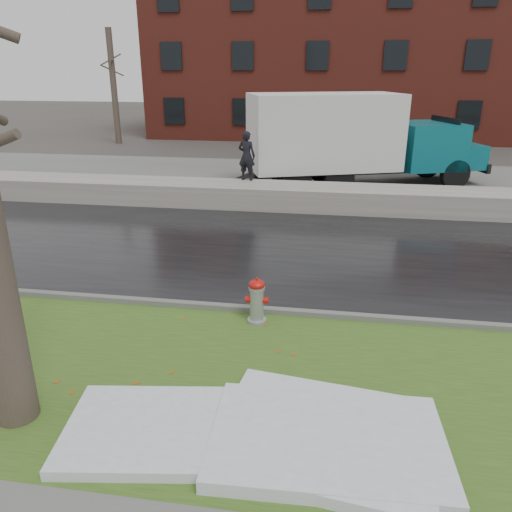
# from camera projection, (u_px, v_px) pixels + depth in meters

# --- Properties ---
(ground) EXTENTS (120.00, 120.00, 0.00)m
(ground) POSITION_uv_depth(u_px,v_px,m) (255.00, 341.00, 8.45)
(ground) COLOR #47423D
(ground) RESTS_ON ground
(verge) EXTENTS (60.00, 4.50, 0.04)m
(verge) POSITION_uv_depth(u_px,v_px,m) (242.00, 383.00, 7.29)
(verge) COLOR #31541C
(verge) RESTS_ON ground
(road) EXTENTS (60.00, 7.00, 0.03)m
(road) POSITION_uv_depth(u_px,v_px,m) (284.00, 250.00, 12.60)
(road) COLOR black
(road) RESTS_ON ground
(parking_lot) EXTENTS (60.00, 9.00, 0.03)m
(parking_lot) POSITION_uv_depth(u_px,v_px,m) (306.00, 180.00, 20.45)
(parking_lot) COLOR slate
(parking_lot) RESTS_ON ground
(curb) EXTENTS (60.00, 0.15, 0.14)m
(curb) POSITION_uv_depth(u_px,v_px,m) (264.00, 311.00, 9.35)
(curb) COLOR slate
(curb) RESTS_ON ground
(snowbank) EXTENTS (60.00, 1.60, 0.75)m
(snowbank) POSITION_uv_depth(u_px,v_px,m) (297.00, 197.00, 16.35)
(snowbank) COLOR #A4A096
(snowbank) RESTS_ON ground
(brick_building) EXTENTS (26.00, 12.00, 10.00)m
(brick_building) POSITION_uv_depth(u_px,v_px,m) (354.00, 57.00, 34.10)
(brick_building) COLOR maroon
(brick_building) RESTS_ON ground
(bg_tree_left) EXTENTS (1.40, 1.62, 6.50)m
(bg_tree_left) POSITION_uv_depth(u_px,v_px,m) (114.00, 86.00, 29.36)
(bg_tree_left) COLOR brown
(bg_tree_left) RESTS_ON ground
(bg_tree_center) EXTENTS (1.40, 1.62, 6.50)m
(bg_tree_center) POSITION_uv_depth(u_px,v_px,m) (227.00, 84.00, 32.17)
(bg_tree_center) COLOR brown
(bg_tree_center) RESTS_ON ground
(fire_hydrant) EXTENTS (0.42, 0.35, 0.86)m
(fire_hydrant) POSITION_uv_depth(u_px,v_px,m) (257.00, 299.00, 8.84)
(fire_hydrant) COLOR #A0A2A8
(fire_hydrant) RESTS_ON verge
(box_truck) EXTENTS (10.40, 5.26, 3.49)m
(box_truck) POSITION_uv_depth(u_px,v_px,m) (352.00, 139.00, 18.78)
(box_truck) COLOR black
(box_truck) RESTS_ON ground
(worker) EXTENTS (0.67, 0.52, 1.64)m
(worker) POSITION_uv_depth(u_px,v_px,m) (247.00, 156.00, 16.75)
(worker) COLOR black
(worker) RESTS_ON snowbank
(snow_patch_near) EXTENTS (2.85, 2.34, 0.16)m
(snow_patch_near) POSITION_uv_depth(u_px,v_px,m) (324.00, 436.00, 6.10)
(snow_patch_near) COLOR white
(snow_patch_near) RESTS_ON verge
(snow_patch_far) EXTENTS (2.40, 1.89, 0.14)m
(snow_patch_far) POSITION_uv_depth(u_px,v_px,m) (155.00, 429.00, 6.23)
(snow_patch_far) COLOR white
(snow_patch_far) RESTS_ON verge
(snow_patch_side) EXTENTS (2.86, 1.90, 0.18)m
(snow_patch_side) POSITION_uv_depth(u_px,v_px,m) (327.00, 441.00, 6.00)
(snow_patch_side) COLOR white
(snow_patch_side) RESTS_ON verge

